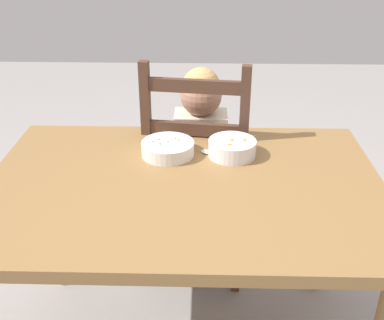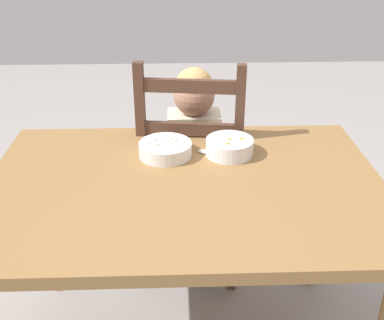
{
  "view_description": "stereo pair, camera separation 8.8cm",
  "coord_description": "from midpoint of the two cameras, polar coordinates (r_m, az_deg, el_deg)",
  "views": [
    {
      "loc": [
        0.06,
        -1.35,
        1.53
      ],
      "look_at": [
        0.02,
        0.06,
        0.8
      ],
      "focal_mm": 45.05,
      "sensor_mm": 36.0,
      "label": 1
    },
    {
      "loc": [
        -0.03,
        -1.35,
        1.53
      ],
      "look_at": [
        0.02,
        0.06,
        0.8
      ],
      "focal_mm": 45.05,
      "sensor_mm": 36.0,
      "label": 2
    }
  ],
  "objects": [
    {
      "name": "dining_table",
      "position": [
        1.61,
        0.64,
        -5.95
      ],
      "size": [
        1.29,
        0.89,
        0.75
      ],
      "color": "olive",
      "rests_on": "ground"
    },
    {
      "name": "bowl_of_peas",
      "position": [
        1.72,
        -1.42,
        1.41
      ],
      "size": [
        0.19,
        0.19,
        0.05
      ],
      "color": "white",
      "rests_on": "dining_table"
    },
    {
      "name": "spoon",
      "position": [
        1.73,
        3.72,
        0.77
      ],
      "size": [
        0.13,
        0.09,
        0.01
      ],
      "color": "silver",
      "rests_on": "dining_table"
    },
    {
      "name": "bowl_of_carrots",
      "position": [
        1.72,
        6.24,
        1.47
      ],
      "size": [
        0.17,
        0.17,
        0.06
      ],
      "color": "white",
      "rests_on": "dining_table"
    },
    {
      "name": "child_figure",
      "position": [
        2.04,
        2.25,
        1.65
      ],
      "size": [
        0.32,
        0.31,
        0.98
      ],
      "color": "beige",
      "rests_on": "ground"
    },
    {
      "name": "dining_chair",
      "position": [
        2.11,
        1.99,
        -2.2
      ],
      "size": [
        0.47,
        0.47,
        1.04
      ],
      "color": "#4A3023",
      "rests_on": "ground"
    }
  ]
}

